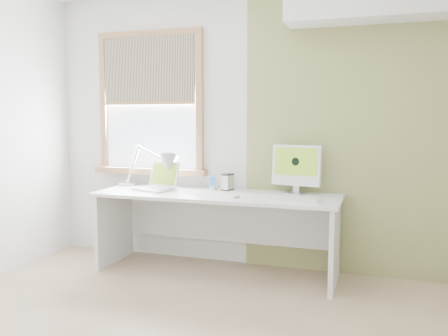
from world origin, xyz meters
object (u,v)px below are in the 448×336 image
at_px(desk, 218,214).
at_px(imac, 296,166).
at_px(desk_lamp, 160,166).
at_px(external_drive, 228,182).
at_px(laptop, 158,183).

distance_m(desk, imac, 0.83).
xyz_separation_m(desk_lamp, imac, (1.29, 0.10, 0.03)).
bearing_deg(external_drive, desk_lamp, -171.45).
xyz_separation_m(desk, desk_lamp, (-0.61, 0.07, 0.41)).
bearing_deg(imac, desk, -166.25).
relative_size(laptop, external_drive, 2.93).
bearing_deg(desk, laptop, 179.57).
distance_m(desk, desk_lamp, 0.74).
xyz_separation_m(laptop, imac, (1.28, 0.16, 0.18)).
relative_size(desk, desk_lamp, 3.08).
distance_m(desk_lamp, external_drive, 0.67).
bearing_deg(desk_lamp, desk, -6.31).
bearing_deg(external_drive, imac, 0.12).
xyz_separation_m(desk_lamp, laptop, (0.01, -0.06, -0.15)).
xyz_separation_m(external_drive, imac, (0.64, 0.00, 0.17)).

